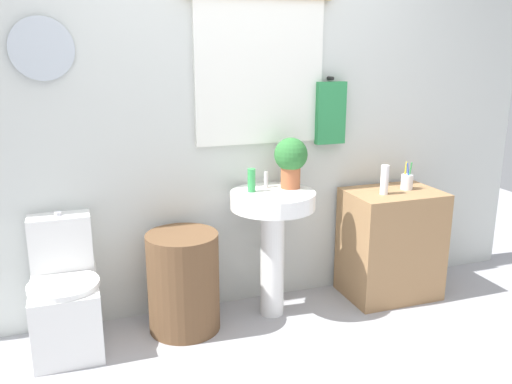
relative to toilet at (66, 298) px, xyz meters
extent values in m
cube|color=silver|center=(1.03, 0.27, 1.01)|extent=(4.40, 0.10, 2.60)
cube|color=white|center=(1.23, 0.20, 1.22)|extent=(0.83, 0.03, 0.88)
cylinder|color=silver|center=(0.00, 0.20, 1.36)|extent=(0.34, 0.03, 0.34)
cylinder|color=black|center=(1.71, 0.19, 1.18)|extent=(0.02, 0.06, 0.02)
cube|color=#2D894C|center=(1.71, 0.17, 0.96)|extent=(0.20, 0.05, 0.40)
cube|color=white|center=(0.00, -0.03, -0.09)|extent=(0.36, 0.50, 0.40)
cylinder|color=white|center=(0.00, -0.09, 0.12)|extent=(0.38, 0.38, 0.03)
cube|color=white|center=(0.00, 0.14, 0.28)|extent=(0.34, 0.18, 0.34)
cylinder|color=silver|center=(0.00, 0.14, 0.46)|extent=(0.04, 0.04, 0.02)
cylinder|color=brown|center=(0.67, -0.03, 0.01)|extent=(0.43, 0.43, 0.61)
cylinder|color=white|center=(1.23, -0.03, 0.07)|extent=(0.15, 0.15, 0.71)
cylinder|color=white|center=(1.23, -0.03, 0.47)|extent=(0.52, 0.52, 0.10)
cylinder|color=silver|center=(1.23, 0.09, 0.57)|extent=(0.03, 0.03, 0.10)
cube|color=#9E754C|center=(2.10, -0.03, 0.08)|extent=(0.61, 0.44, 0.74)
cylinder|color=green|center=(1.11, 0.02, 0.59)|extent=(0.05, 0.05, 0.14)
cylinder|color=#AD5B38|center=(1.37, 0.03, 0.59)|extent=(0.12, 0.12, 0.13)
sphere|color=#2D7033|center=(1.37, 0.03, 0.73)|extent=(0.21, 0.21, 0.21)
cylinder|color=white|center=(1.99, -0.07, 0.55)|extent=(0.05, 0.05, 0.19)
cylinder|color=silver|center=(2.20, -0.01, 0.50)|extent=(0.08, 0.08, 0.10)
cylinder|color=green|center=(2.22, -0.01, 0.54)|extent=(0.01, 0.04, 0.18)
cylinder|color=yellow|center=(2.20, 0.00, 0.54)|extent=(0.03, 0.02, 0.18)
cylinder|color=blue|center=(2.20, -0.03, 0.54)|extent=(0.04, 0.02, 0.18)
camera|label=1|loc=(0.11, -2.94, 1.35)|focal=37.31mm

